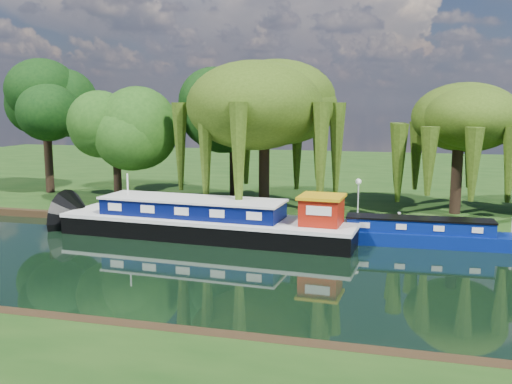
# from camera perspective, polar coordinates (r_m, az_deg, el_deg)

# --- Properties ---
(ground) EXTENTS (120.00, 120.00, 0.00)m
(ground) POSITION_cam_1_polar(r_m,az_deg,el_deg) (25.69, 6.94, -8.33)
(ground) COLOR black
(far_bank) EXTENTS (120.00, 52.00, 0.45)m
(far_bank) POSITION_cam_1_polar(r_m,az_deg,el_deg) (58.87, 11.55, 1.60)
(far_bank) COLOR #14360E
(far_bank) RESTS_ON ground
(dutch_barge) EXTENTS (17.22, 4.83, 3.59)m
(dutch_barge) POSITION_cam_1_polar(r_m,az_deg,el_deg) (32.48, -4.65, -3.00)
(dutch_barge) COLOR black
(dutch_barge) RESTS_ON ground
(narrowboat) EXTENTS (10.96, 2.24, 1.59)m
(narrowboat) POSITION_cam_1_polar(r_m,az_deg,el_deg) (32.01, 15.96, -4.09)
(narrowboat) COLOR navy
(narrowboat) RESTS_ON ground
(red_dinghy) EXTENTS (3.30, 2.63, 0.61)m
(red_dinghy) POSITION_cam_1_polar(r_m,az_deg,el_deg) (33.86, -7.84, -4.10)
(red_dinghy) COLOR maroon
(red_dinghy) RESTS_ON ground
(willow_left) EXTENTS (7.83, 7.83, 9.39)m
(willow_left) POSITION_cam_1_polar(r_m,az_deg,el_deg) (37.05, 0.83, 8.45)
(willow_left) COLOR black
(willow_left) RESTS_ON far_bank
(willow_right) EXTENTS (6.21, 6.21, 7.57)m
(willow_right) POSITION_cam_1_polar(r_m,az_deg,el_deg) (38.73, 19.65, 6.03)
(willow_right) COLOR black
(willow_right) RESTS_ON far_bank
(tree_far_left) EXTENTS (4.92, 4.92, 7.92)m
(tree_far_left) POSITION_cam_1_polar(r_m,az_deg,el_deg) (40.32, -13.86, 6.26)
(tree_far_left) COLOR black
(tree_far_left) RESTS_ON far_bank
(tree_far_back) EXTENTS (5.62, 5.62, 9.45)m
(tree_far_back) POSITION_cam_1_polar(r_m,az_deg,el_deg) (48.17, -20.28, 7.75)
(tree_far_back) COLOR black
(tree_far_back) RESTS_ON far_bank
(tree_far_mid) EXTENTS (5.39, 5.39, 8.83)m
(tree_far_mid) POSITION_cam_1_polar(r_m,az_deg,el_deg) (42.02, -2.28, 7.51)
(tree_far_mid) COLOR black
(tree_far_mid) RESTS_ON far_bank
(lamppost) EXTENTS (0.36, 0.36, 2.56)m
(lamppost) POSITION_cam_1_polar(r_m,az_deg,el_deg) (35.31, 10.19, 0.38)
(lamppost) COLOR silver
(lamppost) RESTS_ON far_bank
(mooring_posts) EXTENTS (19.16, 0.16, 1.00)m
(mooring_posts) POSITION_cam_1_polar(r_m,az_deg,el_deg) (33.60, 8.12, -2.55)
(mooring_posts) COLOR silver
(mooring_posts) RESTS_ON far_bank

